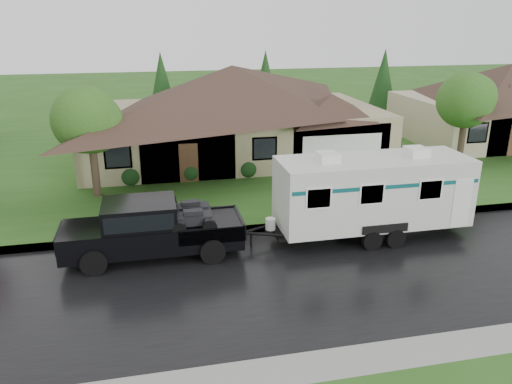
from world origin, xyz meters
TOP-DOWN VIEW (x-y plane):
  - ground at (0.00, 0.00)m, footprint 140.00×140.00m
  - road at (0.00, -2.00)m, footprint 140.00×8.00m
  - curb at (0.00, 2.25)m, footprint 140.00×0.50m
  - lawn at (0.00, 15.00)m, footprint 140.00×26.00m
  - house_main at (2.29, 13.84)m, footprint 19.44×10.80m
  - tree_left_green at (-5.89, 7.75)m, footprint 3.23×3.23m
  - tree_right_green at (15.01, 9.13)m, footprint 3.29×3.29m
  - shrub_row at (2.00, 9.30)m, footprint 13.60×1.00m
  - pickup_truck at (-3.42, 0.75)m, footprint 6.55×2.49m
  - travel_trailer at (5.40, 0.75)m, footprint 8.08×2.84m

SIDE VIEW (x-z plane):
  - ground at x=0.00m, z-range 0.00..0.00m
  - road at x=0.00m, z-range 0.00..0.01m
  - curb at x=0.00m, z-range 0.00..0.15m
  - lawn at x=0.00m, z-range 0.00..0.15m
  - shrub_row at x=2.00m, z-range 0.15..1.15m
  - pickup_truck at x=-3.42m, z-range 0.08..2.26m
  - travel_trailer at x=5.40m, z-range 0.11..3.73m
  - house_main at x=2.29m, z-range 0.14..7.04m
  - tree_left_green at x=-5.89m, z-range 1.18..6.54m
  - tree_right_green at x=15.01m, z-range 1.20..6.65m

